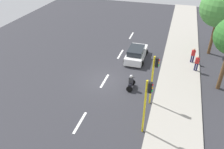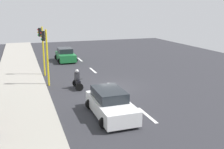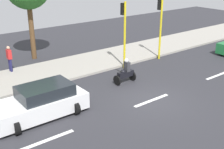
# 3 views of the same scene
# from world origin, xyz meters

# --- Properties ---
(ground_plane) EXTENTS (40.00, 60.00, 0.10)m
(ground_plane) POSITION_xyz_m (0.00, 0.00, -0.05)
(ground_plane) COLOR #2D2D33
(sidewalk) EXTENTS (4.00, 60.00, 0.15)m
(sidewalk) POSITION_xyz_m (7.00, 0.00, 0.07)
(sidewalk) COLOR #9E998E
(sidewalk) RESTS_ON ground
(lane_stripe_north) EXTENTS (0.20, 2.40, 0.01)m
(lane_stripe_north) POSITION_xyz_m (0.00, -6.00, 0.01)
(lane_stripe_north) COLOR white
(lane_stripe_north) RESTS_ON ground
(lane_stripe_mid) EXTENTS (0.20, 2.40, 0.01)m
(lane_stripe_mid) POSITION_xyz_m (0.00, 0.00, 0.01)
(lane_stripe_mid) COLOR white
(lane_stripe_mid) RESTS_ON ground
(lane_stripe_south) EXTENTS (0.20, 2.40, 0.01)m
(lane_stripe_south) POSITION_xyz_m (0.00, 6.00, 0.01)
(lane_stripe_south) COLOR white
(lane_stripe_south) RESTS_ON ground
(car_white) EXTENTS (2.31, 4.40, 1.52)m
(car_white) POSITION_xyz_m (2.03, 5.31, 0.71)
(car_white) COLOR white
(car_white) RESTS_ON ground
(motorcycle) EXTENTS (0.60, 1.30, 1.53)m
(motorcycle) POSITION_xyz_m (2.74, -0.48, 0.64)
(motorcycle) COLOR black
(motorcycle) RESTS_ON ground
(pedestrian_near_signal) EXTENTS (0.40, 0.24, 1.69)m
(pedestrian_near_signal) POSITION_xyz_m (8.54, 4.43, 1.06)
(pedestrian_near_signal) COLOR #1E1E4C
(pedestrian_near_signal) RESTS_ON sidewalk
(traffic_light_corner) EXTENTS (0.49, 0.24, 4.50)m
(traffic_light_corner) POSITION_xyz_m (4.85, -2.08, 2.93)
(traffic_light_corner) COLOR yellow
(traffic_light_corner) RESTS_ON ground
(traffic_light_midblock) EXTENTS (0.49, 0.24, 4.50)m
(traffic_light_midblock) POSITION_xyz_m (4.85, -5.48, 2.93)
(traffic_light_midblock) COLOR yellow
(traffic_light_midblock) RESTS_ON ground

